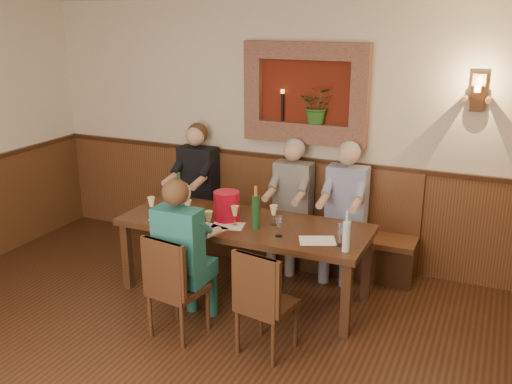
% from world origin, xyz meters
% --- Properties ---
extents(room_shell, '(6.04, 6.04, 2.82)m').
position_xyz_m(room_shell, '(0.00, 0.00, 1.89)').
color(room_shell, beige).
rests_on(room_shell, ground).
extents(wainscoting, '(6.02, 6.02, 1.15)m').
position_xyz_m(wainscoting, '(0.00, -0.00, 0.59)').
color(wainscoting, '#4D2F16').
rests_on(wainscoting, ground).
extents(wall_niche, '(1.36, 0.30, 1.06)m').
position_xyz_m(wall_niche, '(0.24, 2.94, 1.81)').
color(wall_niche, '#621B0E').
rests_on(wall_niche, ground).
extents(wall_sconce, '(0.25, 0.20, 0.35)m').
position_xyz_m(wall_sconce, '(1.90, 2.93, 1.94)').
color(wall_sconce, '#4D2F16').
rests_on(wall_sconce, ground).
extents(dining_table, '(2.40, 0.90, 0.75)m').
position_xyz_m(dining_table, '(0.00, 1.85, 0.68)').
color(dining_table, black).
rests_on(dining_table, ground).
extents(bench, '(3.00, 0.45, 1.11)m').
position_xyz_m(bench, '(0.00, 2.79, 0.33)').
color(bench, '#381E0F').
rests_on(bench, ground).
extents(chair_near_left, '(0.47, 0.47, 0.93)m').
position_xyz_m(chair_near_left, '(-0.20, 0.93, 0.27)').
color(chair_near_left, black).
rests_on(chair_near_left, ground).
extents(chair_near_right, '(0.47, 0.47, 0.91)m').
position_xyz_m(chair_near_right, '(0.58, 1.00, 0.26)').
color(chair_near_right, black).
rests_on(chair_near_right, ground).
extents(person_bench_left, '(0.44, 0.54, 1.47)m').
position_xyz_m(person_bench_left, '(-1.02, 2.69, 0.61)').
color(person_bench_left, black).
rests_on(person_bench_left, ground).
extents(person_bench_mid, '(0.41, 0.50, 1.39)m').
position_xyz_m(person_bench_mid, '(0.16, 2.69, 0.58)').
color(person_bench_mid, '#625B59').
rests_on(person_bench_mid, ground).
extents(person_bench_right, '(0.42, 0.51, 1.42)m').
position_xyz_m(person_bench_right, '(0.75, 2.69, 0.59)').
color(person_bench_right, navy).
rests_on(person_bench_right, ground).
extents(person_chair_front, '(0.40, 0.50, 1.39)m').
position_xyz_m(person_chair_front, '(-0.20, 1.07, 0.57)').
color(person_chair_front, '#194858').
rests_on(person_chair_front, ground).
extents(spittoon_bucket, '(0.33, 0.33, 0.28)m').
position_xyz_m(spittoon_bucket, '(-0.18, 1.84, 0.89)').
color(spittoon_bucket, red).
rests_on(spittoon_bucket, dining_table).
extents(wine_bottle_green_a, '(0.08, 0.08, 0.41)m').
position_xyz_m(wine_bottle_green_a, '(0.16, 1.75, 0.92)').
color(wine_bottle_green_a, '#19471E').
rests_on(wine_bottle_green_a, dining_table).
extents(wine_bottle_green_b, '(0.09, 0.09, 0.40)m').
position_xyz_m(wine_bottle_green_b, '(-0.74, 1.89, 0.91)').
color(wine_bottle_green_b, '#19471E').
rests_on(wine_bottle_green_b, dining_table).
extents(water_bottle, '(0.07, 0.07, 0.35)m').
position_xyz_m(water_bottle, '(1.07, 1.56, 0.89)').
color(water_bottle, silver).
rests_on(water_bottle, dining_table).
extents(tasting_sheet_a, '(0.28, 0.21, 0.00)m').
position_xyz_m(tasting_sheet_a, '(-0.75, 1.62, 0.75)').
color(tasting_sheet_a, white).
rests_on(tasting_sheet_a, dining_table).
extents(tasting_sheet_b, '(0.34, 0.27, 0.00)m').
position_xyz_m(tasting_sheet_b, '(-0.10, 1.70, 0.75)').
color(tasting_sheet_b, white).
rests_on(tasting_sheet_b, dining_table).
extents(tasting_sheet_c, '(0.38, 0.33, 0.00)m').
position_xyz_m(tasting_sheet_c, '(0.79, 1.69, 0.75)').
color(tasting_sheet_c, white).
rests_on(tasting_sheet_c, dining_table).
extents(tasting_sheet_d, '(0.33, 0.28, 0.00)m').
position_xyz_m(tasting_sheet_d, '(-0.21, 1.57, 0.75)').
color(tasting_sheet_d, white).
rests_on(tasting_sheet_d, dining_table).
extents(wine_glass_0, '(0.08, 0.08, 0.19)m').
position_xyz_m(wine_glass_0, '(0.28, 1.90, 0.85)').
color(wine_glass_0, '#F6E693').
rests_on(wine_glass_0, dining_table).
extents(wine_glass_1, '(0.08, 0.08, 0.19)m').
position_xyz_m(wine_glass_1, '(-0.53, 1.71, 0.85)').
color(wine_glass_1, '#F6E693').
rests_on(wine_glass_1, dining_table).
extents(wine_glass_2, '(0.08, 0.08, 0.19)m').
position_xyz_m(wine_glass_2, '(-0.91, 1.65, 0.85)').
color(wine_glass_2, '#F6E693').
rests_on(wine_glass_2, dining_table).
extents(wine_glass_3, '(0.08, 0.08, 0.19)m').
position_xyz_m(wine_glass_3, '(-0.20, 1.51, 0.85)').
color(wine_glass_3, '#F6E693').
rests_on(wine_glass_3, dining_table).
extents(wine_glass_4, '(0.08, 0.08, 0.19)m').
position_xyz_m(wine_glass_4, '(-0.71, 2.00, 0.85)').
color(wine_glass_4, white).
rests_on(wine_glass_4, dining_table).
extents(wine_glass_5, '(0.08, 0.08, 0.19)m').
position_xyz_m(wine_glass_5, '(0.44, 1.64, 0.85)').
color(wine_glass_5, white).
rests_on(wine_glass_5, dining_table).
extents(wine_glass_6, '(0.08, 0.08, 0.19)m').
position_xyz_m(wine_glass_6, '(-0.04, 1.74, 0.85)').
color(wine_glass_6, '#F6E693').
rests_on(wine_glass_6, dining_table).
extents(wine_glass_7, '(0.08, 0.08, 0.19)m').
position_xyz_m(wine_glass_7, '(-0.27, 1.93, 0.85)').
color(wine_glass_7, white).
rests_on(wine_glass_7, dining_table).
extents(wine_glass_8, '(0.08, 0.08, 0.19)m').
position_xyz_m(wine_glass_8, '(0.99, 1.66, 0.85)').
color(wine_glass_8, white).
rests_on(wine_glass_8, dining_table).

